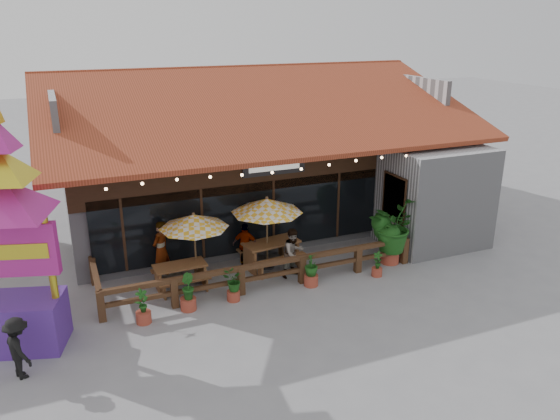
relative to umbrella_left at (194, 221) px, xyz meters
name	(u,v)px	position (x,y,z in m)	size (l,w,h in m)	color
ground	(309,273)	(3.50, -0.90, -2.00)	(100.00, 100.00, 0.00)	gray
restaurant_building	(247,161)	(3.76, 5.71, 0.21)	(15.50, 14.73, 6.09)	#A4A4A9
patio_railing	(246,271)	(1.25, -1.16, -1.38)	(10.00, 2.60, 0.92)	#4E311B
umbrella_left	(194,221)	(0.00, 0.00, 0.00)	(2.57, 2.57, 2.29)	brown
umbrella_right	(267,206)	(2.41, 0.05, 0.17)	(2.96, 2.96, 2.48)	brown
picnic_table_left	(180,272)	(-0.56, -0.23, -1.48)	(1.62, 1.41, 0.76)	brown
picnic_table_right	(271,250)	(2.57, 0.10, -1.40)	(2.02, 1.80, 0.88)	brown
thai_sign_tower	(7,204)	(-4.79, -1.92, 1.76)	(3.27, 3.27, 7.11)	#50278F
tropical_plant	(392,226)	(6.38, -1.19, -0.68)	(2.18, 2.19, 2.29)	#9A3B2A
diner_a	(161,250)	(-0.93, 0.71, -1.05)	(0.69, 0.45, 1.88)	#331C10
diner_b	(293,253)	(2.94, -0.87, -1.19)	(0.78, 0.61, 1.61)	#331C10
diner_c	(246,245)	(1.81, 0.49, -1.25)	(0.87, 0.36, 1.49)	#331C10
pedestrian	(18,348)	(-4.94, -3.24, -1.24)	(0.97, 0.56, 1.51)	black
planter_a	(143,309)	(-1.97, -1.92, -1.57)	(0.43, 0.41, 1.01)	#9A3B2A
planter_b	(188,294)	(-0.68, -1.69, -1.50)	(0.45, 0.47, 1.10)	#9A3B2A
planter_c	(233,284)	(0.66, -1.67, -1.47)	(0.62, 0.55, 0.93)	#9A3B2A
planter_d	(311,270)	(3.18, -1.68, -1.48)	(0.56, 0.56, 1.08)	#9A3B2A
planter_e	(377,266)	(5.42, -1.90, -1.64)	(0.35, 0.35, 0.84)	#9A3B2A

